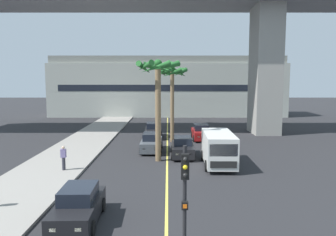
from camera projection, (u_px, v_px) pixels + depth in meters
The scene contains 15 objects.
sidewalk_left at pixel (35, 181), 20.27m from camera, with size 4.80×80.00×0.15m, color gray.
lane_stripe_center at pixel (168, 153), 28.19m from camera, with size 0.14×56.00×0.01m, color #DBCC4C.
bridge_overpass at pixel (180, 2), 37.15m from camera, with size 65.70×8.00×18.45m.
pier_building_backdrop at pixel (169, 87), 57.53m from camera, with size 38.84×8.04×9.89m.
car_queue_front at pixel (155, 131), 35.77m from camera, with size 1.92×4.15×1.56m.
car_queue_second at pixel (202, 133), 34.49m from camera, with size 1.89×4.13×1.56m.
car_queue_third at pixel (184, 148), 26.93m from camera, with size 1.86×4.11×1.56m.
car_queue_fourth at pixel (80, 206), 14.47m from camera, with size 1.92×4.15×1.56m.
car_queue_fifth at pixel (153, 143), 28.90m from camera, with size 1.87×4.12×1.56m.
delivery_van at pixel (220, 148), 23.99m from camera, with size 2.23×5.28×2.36m.
traffic_light_median_near at pixel (186, 195), 10.09m from camera, with size 0.24×0.37×4.20m.
palm_tree_near_median at pixel (174, 82), 44.31m from camera, with size 3.39×3.48×7.48m.
palm_tree_mid_median at pixel (174, 81), 32.68m from camera, with size 3.07×3.03×7.40m.
palm_tree_far_median at pixel (160, 81), 24.84m from camera, with size 3.38×3.42×7.61m.
pedestrian_mid_block at pixel (65, 157), 22.35m from camera, with size 0.34×0.22×1.62m.
Camera 1 is at (0.07, -3.67, 6.16)m, focal length 36.03 mm.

